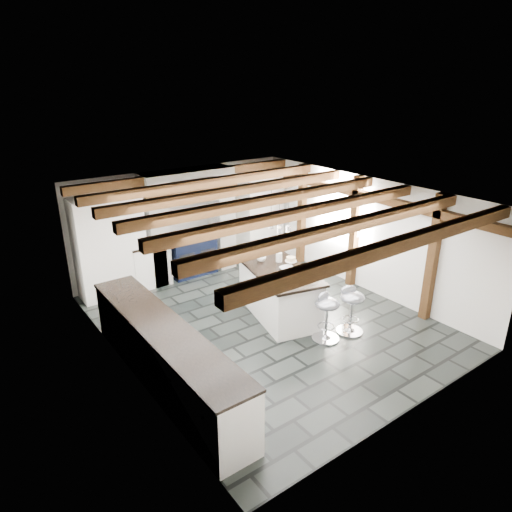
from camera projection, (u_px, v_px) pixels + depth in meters
ground at (265, 321)px, 8.16m from camera, size 6.00×6.00×0.00m
room_shell at (193, 250)px, 8.51m from camera, size 6.00×6.03×6.00m
range_cooker at (191, 254)px, 10.01m from camera, size 1.00×0.63×0.99m
kitchen_island at (279, 292)px, 8.22m from camera, size 1.34×1.99×1.20m
bar_stool_near at (351, 304)px, 7.62m from camera, size 0.52×0.52×0.84m
bar_stool_far at (326, 311)px, 7.41m from camera, size 0.49×0.49×0.84m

